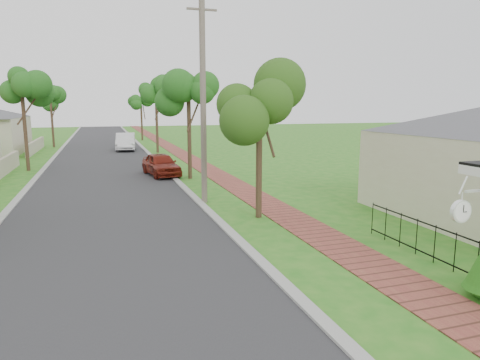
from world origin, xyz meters
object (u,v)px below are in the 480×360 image
near_tree (259,107)px  station_clock (462,210)px  parked_car_red (161,165)px  parked_car_white (126,142)px  utility_pole (203,103)px

near_tree → station_clock: size_ratio=4.60×
parked_car_red → near_tree: 11.20m
station_clock → near_tree: bearing=101.0°
parked_car_white → station_clock: 33.76m
parked_car_white → near_tree: size_ratio=0.94×
station_clock → parked_car_white: bearing=98.0°
parked_car_red → station_clock: station_clock is taller
parked_car_red → parked_car_white: parked_car_white is taller
near_tree → parked_car_white: bearing=97.1°
utility_pole → station_clock: size_ratio=7.51×
parked_car_red → utility_pole: (0.79, -7.50, 3.46)m
parked_car_red → station_clock: 18.49m
parked_car_white → near_tree: (3.20, -25.81, 3.17)m
parked_car_white → near_tree: near_tree is taller
parked_car_white → station_clock: (4.68, -33.41, 1.18)m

